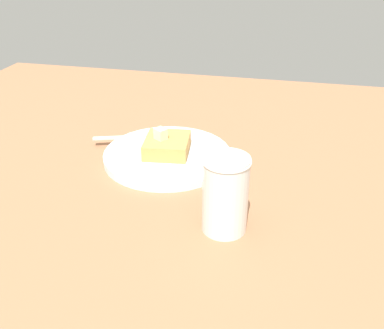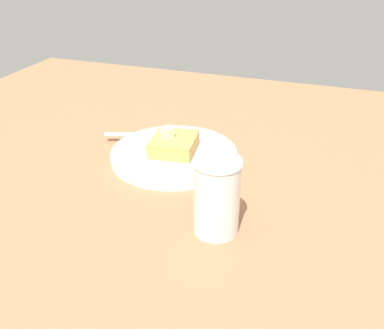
{
  "view_description": "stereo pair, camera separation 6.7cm",
  "coord_description": "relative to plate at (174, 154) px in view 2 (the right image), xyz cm",
  "views": [
    {
      "loc": [
        28.9,
        -63.5,
        39.38
      ],
      "look_at": [
        15.9,
        -6.46,
        7.24
      ],
      "focal_mm": 40.0,
      "sensor_mm": 36.0,
      "label": 1
    },
    {
      "loc": [
        35.3,
        -61.65,
        39.38
      ],
      "look_at": [
        15.9,
        -6.46,
        7.24
      ],
      "focal_mm": 40.0,
      "sensor_mm": 36.0,
      "label": 2
    }
  ],
  "objects": [
    {
      "name": "plate",
      "position": [
        0.0,
        0.0,
        0.0
      ],
      "size": [
        22.95,
        22.95,
        1.46
      ],
      "color": "white",
      "rests_on": "table_surface"
    },
    {
      "name": "table_surface",
      "position": [
        -9.26,
        -2.53,
        -2.22
      ],
      "size": [
        108.81,
        108.81,
        2.74
      ],
      "primitive_type": "cube",
      "color": "#966343",
      "rests_on": "ground"
    },
    {
      "name": "fork",
      "position": [
        -6.72,
        4.77,
        0.79
      ],
      "size": [
        15.63,
        6.44,
        0.36
      ],
      "color": "silver",
      "rests_on": "plate"
    },
    {
      "name": "butter_pat_primary",
      "position": [
        -1.0,
        -0.37,
        4.29
      ],
      "size": [
        2.59,
        2.53,
        1.95
      ],
      "primitive_type": "cube",
      "rotation": [
        0.0,
        0.0,
        2.57
      ],
      "color": "beige",
      "rests_on": "toast_slice_center"
    },
    {
      "name": "syrup_jar",
      "position": [
        13.27,
        -17.98,
        4.47
      ],
      "size": [
        6.49,
        6.49,
        11.08
      ],
      "color": "#452006",
      "rests_on": "table_surface"
    },
    {
      "name": "toast_slice_center",
      "position": [
        0.0,
        -0.0,
        1.97
      ],
      "size": [
        8.65,
        9.38,
        2.71
      ],
      "primitive_type": "cube",
      "rotation": [
        0.0,
        0.0,
        0.12
      ],
      "color": "#C39047",
      "rests_on": "plate"
    }
  ]
}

